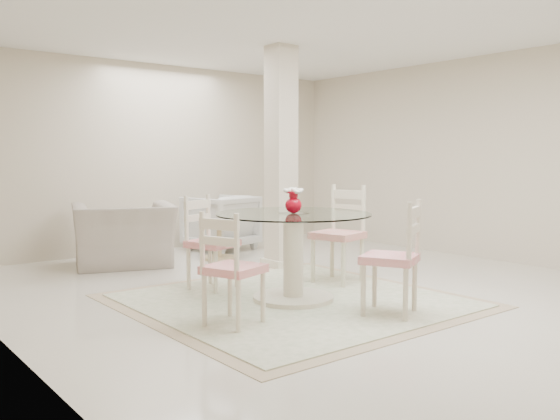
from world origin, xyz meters
TOP-DOWN VIEW (x-y plane):
  - ground at (0.00, 0.00)m, footprint 7.00×7.00m
  - room_shell at (0.00, 0.00)m, footprint 6.02×7.02m
  - column at (0.50, 1.30)m, footprint 0.30×0.30m
  - area_rug at (-0.54, -0.19)m, footprint 2.90×2.90m
  - dining_table at (-0.54, -0.19)m, footprint 1.45×1.45m
  - red_vase at (-0.53, -0.19)m, footprint 0.18×0.17m
  - dining_chair_east at (0.43, 0.16)m, footprint 0.56×0.56m
  - dining_chair_north at (-0.89, 0.77)m, footprint 0.54×0.54m
  - dining_chair_west at (-1.49, -0.54)m, footprint 0.52×0.52m
  - dining_chair_south at (-0.18, -1.14)m, footprint 0.59×0.59m
  - recliner_taupe at (-1.02, 2.54)m, footprint 1.46×1.37m
  - armchair_white at (0.66, 2.92)m, footprint 1.02×1.04m
  - side_table at (0.18, 2.22)m, footprint 0.47×0.47m

SIDE VIEW (x-z plane):
  - ground at x=0.00m, z-range 0.00..0.00m
  - area_rug at x=-0.54m, z-range 0.00..0.02m
  - side_table at x=0.18m, z-range -0.02..0.47m
  - recliner_taupe at x=-1.02m, z-range 0.00..0.78m
  - armchair_white at x=0.66m, z-range 0.00..0.81m
  - dining_table at x=-0.54m, z-range 0.01..0.84m
  - dining_chair_west at x=-1.49m, z-range 0.03..1.05m
  - dining_chair_north at x=-0.89m, z-range 0.03..1.09m
  - dining_chair_south at x=-0.18m, z-range 0.03..1.12m
  - dining_chair_east at x=0.43m, z-range 0.03..1.19m
  - red_vase at x=-0.53m, z-range 0.84..1.08m
  - column at x=0.50m, z-range 0.00..2.70m
  - room_shell at x=0.00m, z-range 0.50..3.21m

